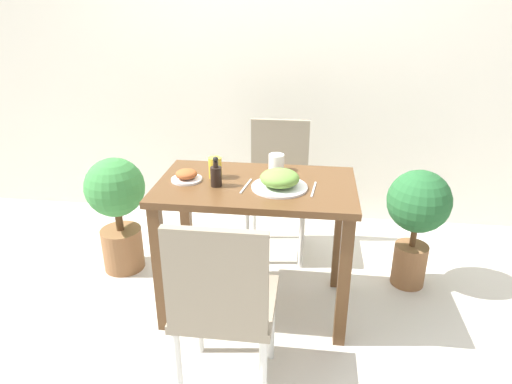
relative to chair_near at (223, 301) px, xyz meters
The scene contains 14 objects.
ground_plane 0.85m from the chair_near, 85.51° to the left, with size 16.00×16.00×0.00m, color beige.
wall_back 2.08m from the chair_near, 88.43° to the left, with size 8.00×0.05×2.60m.
dining_table 0.69m from the chair_near, 85.51° to the left, with size 1.04×0.62×0.77m.
chair_near is the anchor object (origin of this frame).
chair_far 1.38m from the chair_near, 85.15° to the left, with size 0.42×0.42×0.91m.
food_plate 0.71m from the chair_near, 73.89° to the left, with size 0.29×0.29×0.10m.
side_plate 0.79m from the chair_near, 115.48° to the left, with size 0.16×0.16×0.06m.
drink_cup 0.94m from the chair_near, 80.83° to the left, with size 0.09×0.09×0.09m.
juice_glass 0.81m from the chair_near, 103.48° to the left, with size 0.07×0.07×0.11m.
sauce_bottle 0.70m from the chair_near, 103.36° to the left, with size 0.06×0.06×0.16m.
fork_utensil 0.67m from the chair_near, 89.38° to the left, with size 0.04×0.20×0.00m.
spoon_utensil 0.76m from the chair_near, 60.46° to the left, with size 0.03×0.19×0.00m.
potted_plant_left 1.30m from the chair_near, 132.04° to the left, with size 0.37×0.37×0.77m.
potted_plant_right 1.41m from the chair_near, 46.16° to the left, with size 0.37×0.37×0.75m.
Camera 1 is at (0.28, -2.19, 1.67)m, focal length 32.00 mm.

